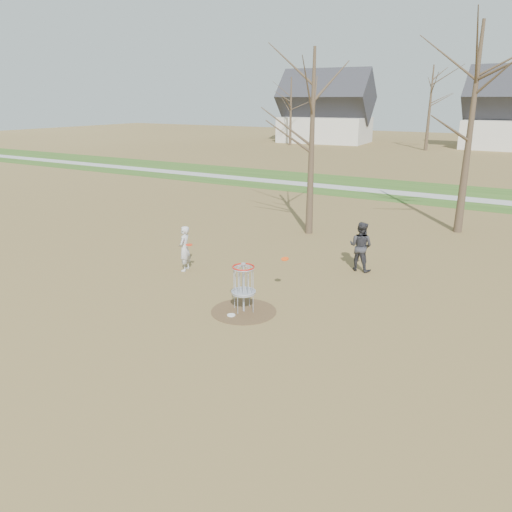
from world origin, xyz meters
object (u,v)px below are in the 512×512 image
at_px(player_throwing, 361,246).
at_px(disc_grounded, 231,315).
at_px(disc_golf_basket, 243,280).
at_px(player_standing, 185,249).

distance_m(player_throwing, disc_grounded, 5.66).
distance_m(disc_grounded, disc_golf_basket, 1.00).
relative_size(disc_grounded, disc_golf_basket, 0.16).
bearing_deg(disc_golf_basket, player_standing, 151.81).
height_order(player_throwing, disc_golf_basket, player_throwing).
bearing_deg(player_throwing, disc_golf_basket, 77.85).
xyz_separation_m(disc_grounded, disc_golf_basket, (0.13, 0.42, 0.89)).
height_order(disc_grounded, disc_golf_basket, disc_golf_basket).
relative_size(player_standing, player_throwing, 0.91).
xyz_separation_m(player_standing, disc_grounded, (3.38, -2.30, -0.75)).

